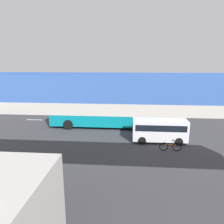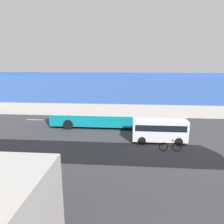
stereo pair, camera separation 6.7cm
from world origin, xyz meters
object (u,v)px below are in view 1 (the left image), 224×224
at_px(city_bus, 104,110).
at_px(traffic_sign, 159,104).
at_px(parked_van, 159,128).
at_px(bicycle_orange, 170,147).

bearing_deg(city_bus, traffic_sign, -148.92).
relative_size(city_bus, parked_van, 2.40).
bearing_deg(bicycle_orange, parked_van, -74.94).
relative_size(parked_van, bicycle_orange, 2.71).
xyz_separation_m(parked_van, traffic_sign, (-1.01, -7.89, 0.71)).
bearing_deg(city_bus, bicycle_orange, 135.02).
relative_size(city_bus, bicycle_orange, 6.52).
height_order(city_bus, traffic_sign, city_bus).
bearing_deg(traffic_sign, bicycle_orange, 87.70).
height_order(parked_van, traffic_sign, traffic_sign).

